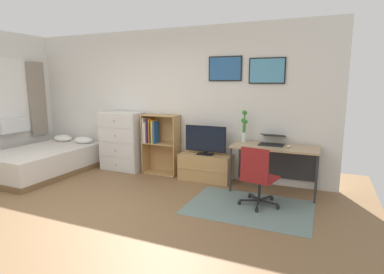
# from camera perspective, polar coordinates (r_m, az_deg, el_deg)

# --- Properties ---
(ground_plane) EXTENTS (7.20, 7.20, 0.00)m
(ground_plane) POSITION_cam_1_polar(r_m,az_deg,el_deg) (4.33, -19.98, -14.13)
(ground_plane) COLOR brown
(wall_back_with_posters) EXTENTS (6.12, 0.09, 2.70)m
(wall_back_with_posters) POSITION_cam_1_polar(r_m,az_deg,el_deg) (5.95, -4.33, 6.45)
(wall_back_with_posters) COLOR silver
(wall_back_with_posters) RESTS_ON ground_plane
(area_rug) EXTENTS (1.70, 1.20, 0.01)m
(area_rug) POSITION_cam_1_polar(r_m,az_deg,el_deg) (4.51, 10.44, -12.58)
(area_rug) COLOR slate
(area_rug) RESTS_ON ground_plane
(bed) EXTENTS (1.30, 2.04, 0.61)m
(bed) POSITION_cam_1_polar(r_m,az_deg,el_deg) (6.60, -25.43, -3.93)
(bed) COLOR brown
(bed) RESTS_ON ground_plane
(dresser) EXTENTS (0.83, 0.46, 1.15)m
(dresser) POSITION_cam_1_polar(r_m,az_deg,el_deg) (6.29, -12.75, -0.75)
(dresser) COLOR silver
(dresser) RESTS_ON ground_plane
(bookshelf) EXTENTS (0.70, 0.30, 1.13)m
(bookshelf) POSITION_cam_1_polar(r_m,az_deg,el_deg) (5.92, -6.33, -0.47)
(bookshelf) COLOR tan
(bookshelf) RESTS_ON ground_plane
(tv_stand) EXTENTS (0.93, 0.41, 0.47)m
(tv_stand) POSITION_cam_1_polar(r_m,az_deg,el_deg) (5.55, 2.52, -5.57)
(tv_stand) COLOR tan
(tv_stand) RESTS_ON ground_plane
(television) EXTENTS (0.75, 0.16, 0.51)m
(television) POSITION_cam_1_polar(r_m,az_deg,el_deg) (5.41, 2.48, -0.64)
(television) COLOR black
(television) RESTS_ON tv_stand
(desk) EXTENTS (1.32, 0.62, 0.74)m
(desk) POSITION_cam_1_polar(r_m,az_deg,el_deg) (5.13, 15.11, -2.89)
(desk) COLOR tan
(desk) RESTS_ON ground_plane
(office_chair) EXTENTS (0.58, 0.57, 0.86)m
(office_chair) POSITION_cam_1_polar(r_m,az_deg,el_deg) (4.41, 11.93, -6.92)
(office_chair) COLOR #232326
(office_chair) RESTS_ON ground_plane
(laptop) EXTENTS (0.39, 0.42, 0.17)m
(laptop) POSITION_cam_1_polar(r_m,az_deg,el_deg) (5.15, 14.55, -0.59)
(laptop) COLOR #333338
(laptop) RESTS_ON desk
(computer_mouse) EXTENTS (0.06, 0.10, 0.03)m
(computer_mouse) POSITION_cam_1_polar(r_m,az_deg,el_deg) (4.99, 17.32, -1.64)
(computer_mouse) COLOR silver
(computer_mouse) RESTS_ON desk
(bamboo_vase) EXTENTS (0.11, 0.11, 0.53)m
(bamboo_vase) POSITION_cam_1_polar(r_m,az_deg,el_deg) (5.26, 9.59, 1.88)
(bamboo_vase) COLOR silver
(bamboo_vase) RESTS_ON desk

